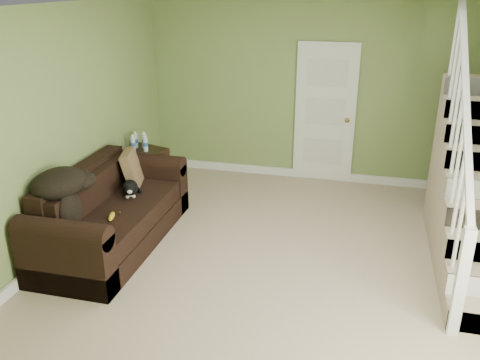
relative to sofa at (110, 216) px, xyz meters
The scene contains 14 objects.
floor 2.05m from the sofa, ahead, with size 5.00×5.50×0.01m, color tan.
ceiling 3.04m from the sofa, ahead, with size 5.00×5.50×0.01m, color white.
wall_back 3.45m from the sofa, 52.41° to the left, with size 5.00×0.04×2.60m, color #76904D.
wall_front 3.65m from the sofa, 54.96° to the right, with size 5.00×0.04×2.60m, color #76904D.
wall_left 1.09m from the sofa, 165.07° to the right, with size 0.04×5.50×2.60m, color #76904D.
baseboard_back 3.30m from the sofa, 52.09° to the left, with size 5.00×0.04×0.12m, color white.
baseboard_left 0.54m from the sofa, 164.13° to the right, with size 0.04×5.50×0.12m, color white.
door 3.40m from the sofa, 50.58° to the left, with size 0.86×0.12×2.02m.
sofa is the anchor object (origin of this frame).
side_table 1.41m from the sofa, 99.40° to the left, with size 0.67×0.67×0.88m.
cat 0.39m from the sofa, 69.41° to the left, with size 0.32×0.47×0.23m.
banana 0.41m from the sofa, 57.94° to the right, with size 0.06×0.20×0.06m, color yellow.
throw_pillow 0.73m from the sofa, 91.10° to the left, with size 0.11×0.44×0.44m, color #452D1B.
throw_blanket 0.80m from the sofa, 116.66° to the right, with size 0.50×0.65×0.27m, color black.
Camera 1 is at (0.67, -4.51, 2.82)m, focal length 38.00 mm.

